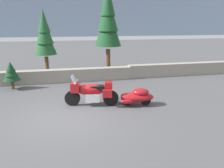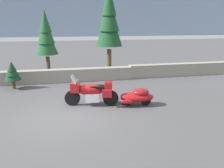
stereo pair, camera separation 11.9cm
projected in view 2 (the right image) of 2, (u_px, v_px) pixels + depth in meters
The scene contains 8 objects.
ground_plane at pixel (68, 116), 8.19m from camera, with size 80.00×80.00×0.00m, color #4C4C4F.
stone_guard_wall at pixel (75, 75), 13.17m from camera, with size 24.00×0.62×0.84m.
distant_ridgeline at pixel (65, 14), 95.90m from camera, with size 240.00×80.00×16.00m, color #7F93AD.
touring_motorcycle at pixel (91, 92), 9.14m from camera, with size 2.29×1.02×1.33m.
car_shaped_trailer at pixel (136, 96), 9.20m from camera, with size 2.23×1.00×0.76m.
pine_tree_tall at pixel (109, 19), 14.29m from camera, with size 1.79×1.79×5.98m.
pine_tree_secondary at pixel (46, 35), 14.24m from camera, with size 1.46×1.46×4.36m.
pine_sapling_near at pixel (12, 72), 11.46m from camera, with size 0.87×0.87×1.50m.
Camera 2 is at (0.13, -7.74, 3.39)m, focal length 34.35 mm.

